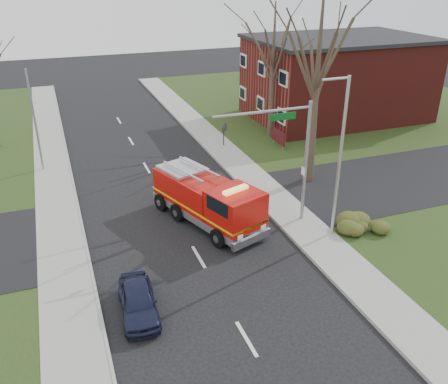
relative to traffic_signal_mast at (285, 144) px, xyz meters
name	(u,v)px	position (x,y,z in m)	size (l,w,h in m)	color
ground	(199,257)	(-5.21, -1.50, -4.71)	(120.00, 120.00, 0.00)	black
sidewalk_right	(310,233)	(0.99, -1.50, -4.63)	(2.40, 80.00, 0.15)	gray
sidewalk_left	(67,283)	(-11.41, -1.50, -4.63)	(2.40, 80.00, 0.15)	gray
brick_building	(337,78)	(13.79, 16.50, -1.05)	(15.40, 10.40, 7.25)	#5E1B16
health_center_sign	(278,137)	(5.29, 11.00, -3.83)	(0.12, 2.00, 1.40)	#451014
hedge_corner	(367,224)	(3.79, -2.50, -4.13)	(2.80, 2.00, 0.90)	#323D16
bare_tree_near	(318,68)	(4.29, 4.50, 2.71)	(6.00, 6.00, 12.00)	#31241D
bare_tree_far	(273,57)	(5.79, 13.50, 1.78)	(5.25, 5.25, 10.50)	#31241D
traffic_signal_mast	(285,144)	(0.00, 0.00, 0.00)	(5.29, 0.18, 6.80)	gray
streetlight_pole	(339,155)	(1.93, -2.00, -0.16)	(1.48, 0.16, 8.40)	#B7BABF
utility_pole_far	(35,122)	(-12.01, 12.50, -1.21)	(0.14, 0.14, 7.00)	gray
fire_engine	(208,201)	(-3.63, 1.66, -3.40)	(4.69, 7.55, 2.88)	#B40F08
parked_car_maroon	(138,301)	(-8.76, -4.58, -4.09)	(1.45, 3.61, 1.23)	#181C35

